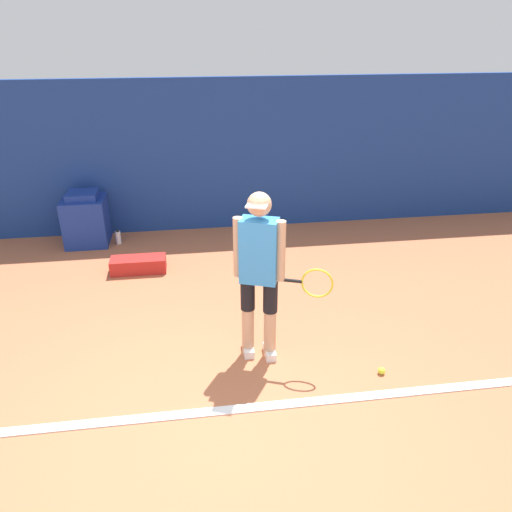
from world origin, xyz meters
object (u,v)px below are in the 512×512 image
Objects in this scene: equipment_bag at (138,265)px; tennis_ball at (382,371)px; tennis_player at (260,270)px; covered_chair at (86,219)px; water_bottle at (118,237)px.

tennis_ball is at bearing -45.98° from equipment_bag.
tennis_player is 2.12× the size of covered_chair.
equipment_bag is 1.04m from water_bottle.
tennis_player is 1.50m from tennis_ball.
tennis_ball is 4.83m from covered_chair.
tennis_ball is 3.48m from equipment_bag.
equipment_bag is at bearing -52.93° from covered_chair.
tennis_player is at bearing 156.65° from tennis_ball.
tennis_ball is 0.08× the size of covered_chair.
tennis_player reaches higher than water_bottle.
covered_chair reaches higher than equipment_bag.
tennis_ball is (1.09, -0.47, -0.91)m from tennis_player.
tennis_player reaches higher than covered_chair.
water_bottle reaches higher than equipment_bag.
equipment_bag reaches higher than tennis_ball.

